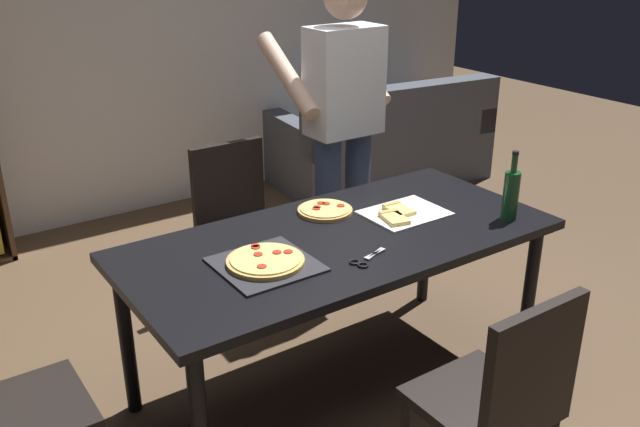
{
  "coord_description": "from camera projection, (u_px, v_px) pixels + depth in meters",
  "views": [
    {
      "loc": [
        -1.56,
        -2.12,
        1.96
      ],
      "look_at": [
        0.0,
        0.15,
        0.8
      ],
      "focal_mm": 38.53,
      "sensor_mm": 36.0,
      "label": 1
    }
  ],
  "objects": [
    {
      "name": "ground_plane",
      "position": [
        338.0,
        382.0,
        3.19
      ],
      "size": [
        12.0,
        12.0,
        0.0
      ],
      "primitive_type": "plane",
      "color": "brown"
    },
    {
      "name": "back_wall",
      "position": [
        114.0,
        15.0,
        4.62
      ],
      "size": [
        6.4,
        0.1,
        2.8
      ],
      "primitive_type": "cube",
      "color": "silver",
      "rests_on": "ground_plane"
    },
    {
      "name": "dining_table",
      "position": [
        340.0,
        251.0,
        2.92
      ],
      "size": [
        1.85,
        0.87,
        0.75
      ],
      "color": "black",
      "rests_on": "ground_plane"
    },
    {
      "name": "chair_near_camera",
      "position": [
        502.0,
        395.0,
        2.29
      ],
      "size": [
        0.42,
        0.42,
        0.9
      ],
      "color": "black",
      "rests_on": "ground_plane"
    },
    {
      "name": "chair_far_side",
      "position": [
        239.0,
        217.0,
        3.69
      ],
      "size": [
        0.42,
        0.42,
        0.9
      ],
      "color": "black",
      "rests_on": "ground_plane"
    },
    {
      "name": "couch",
      "position": [
        384.0,
        146.0,
        5.57
      ],
      "size": [
        1.78,
        1.02,
        0.85
      ],
      "color": "#4C515B",
      "rests_on": "ground_plane"
    },
    {
      "name": "person_serving_pizza",
      "position": [
        342.0,
        123.0,
        3.61
      ],
      "size": [
        0.55,
        0.54,
        1.75
      ],
      "color": "#38476B",
      "rests_on": "ground_plane"
    },
    {
      "name": "pepperoni_pizza_on_tray",
      "position": [
        266.0,
        262.0,
        2.64
      ],
      "size": [
        0.36,
        0.36,
        0.04
      ],
      "color": "#2D2D33",
      "rests_on": "dining_table"
    },
    {
      "name": "pizza_slices_on_towel",
      "position": [
        401.0,
        213.0,
        3.1
      ],
      "size": [
        0.36,
        0.28,
        0.03
      ],
      "color": "white",
      "rests_on": "dining_table"
    },
    {
      "name": "wine_bottle",
      "position": [
        511.0,
        194.0,
        3.02
      ],
      "size": [
        0.07,
        0.07,
        0.32
      ],
      "color": "#194723",
      "rests_on": "dining_table"
    },
    {
      "name": "kitchen_scissors",
      "position": [
        365.0,
        260.0,
        2.67
      ],
      "size": [
        0.2,
        0.11,
        0.01
      ],
      "color": "silver",
      "rests_on": "dining_table"
    },
    {
      "name": "second_pizza_plain",
      "position": [
        325.0,
        210.0,
        3.13
      ],
      "size": [
        0.25,
        0.25,
        0.03
      ],
      "color": "tan",
      "rests_on": "dining_table"
    }
  ]
}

